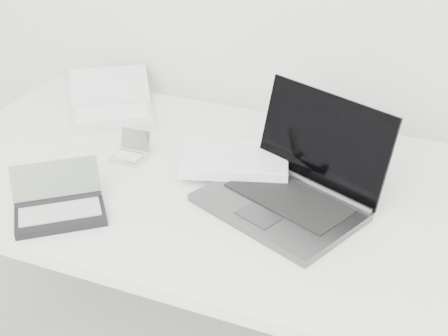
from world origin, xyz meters
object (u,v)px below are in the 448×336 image
at_px(laptop_large, 271,177).
at_px(netbook_open_white, 112,108).
at_px(desk, 242,201).
at_px(palmtop_charcoal, 59,207).

relative_size(laptop_large, netbook_open_white, 1.42).
distance_m(desk, laptop_large, 0.11).
relative_size(desk, palmtop_charcoal, 6.59).
bearing_deg(desk, palmtop_charcoal, -140.21).
xyz_separation_m(desk, laptop_large, (0.07, 0.00, 0.08)).
distance_m(laptop_large, netbook_open_white, 0.60).
bearing_deg(laptop_large, palmtop_charcoal, -122.62).
bearing_deg(laptop_large, desk, -156.46).
relative_size(desk, netbook_open_white, 4.35).
bearing_deg(netbook_open_white, desk, -57.87).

